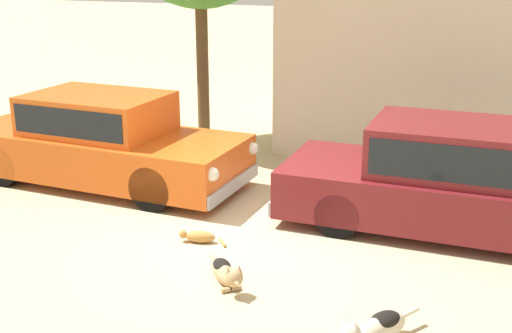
{
  "coord_description": "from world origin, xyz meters",
  "views": [
    {
      "loc": [
        2.93,
        -7.34,
        3.48
      ],
      "look_at": [
        0.13,
        0.2,
        0.9
      ],
      "focal_mm": 45.87,
      "sensor_mm": 36.0,
      "label": 1
    }
  ],
  "objects_px": {
    "parked_sedan_nearest": "(101,139)",
    "stray_dog_spotted": "(226,272)",
    "parked_sedan_second": "(453,178)",
    "stray_dog_tan": "(376,328)",
    "stray_cat": "(199,237)"
  },
  "relations": [
    {
      "from": "stray_dog_tan",
      "to": "stray_cat",
      "type": "relative_size",
      "value": 1.47
    },
    {
      "from": "parked_sedan_second",
      "to": "stray_dog_tan",
      "type": "xyz_separation_m",
      "value": [
        -0.41,
        -3.08,
        -0.55
      ]
    },
    {
      "from": "stray_dog_spotted",
      "to": "stray_cat",
      "type": "xyz_separation_m",
      "value": [
        -0.76,
        0.92,
        -0.07
      ]
    },
    {
      "from": "parked_sedan_nearest",
      "to": "stray_dog_tan",
      "type": "height_order",
      "value": "parked_sedan_nearest"
    },
    {
      "from": "stray_dog_tan",
      "to": "stray_dog_spotted",
      "type": "bearing_deg",
      "value": -75.11
    },
    {
      "from": "parked_sedan_nearest",
      "to": "stray_dog_spotted",
      "type": "bearing_deg",
      "value": -35.61
    },
    {
      "from": "parked_sedan_second",
      "to": "stray_dog_spotted",
      "type": "xyz_separation_m",
      "value": [
        -2.19,
        -2.49,
        -0.57
      ]
    },
    {
      "from": "stray_dog_spotted",
      "to": "parked_sedan_second",
      "type": "bearing_deg",
      "value": 97.38
    },
    {
      "from": "stray_cat",
      "to": "parked_sedan_second",
      "type": "bearing_deg",
      "value": -164.64
    },
    {
      "from": "stray_cat",
      "to": "stray_dog_spotted",
      "type": "bearing_deg",
      "value": 116.99
    },
    {
      "from": "parked_sedan_second",
      "to": "stray_dog_spotted",
      "type": "height_order",
      "value": "parked_sedan_second"
    },
    {
      "from": "parked_sedan_nearest",
      "to": "stray_dog_spotted",
      "type": "height_order",
      "value": "parked_sedan_nearest"
    },
    {
      "from": "stray_dog_tan",
      "to": "parked_sedan_nearest",
      "type": "bearing_deg",
      "value": -89.05
    },
    {
      "from": "parked_sedan_nearest",
      "to": "stray_dog_tan",
      "type": "bearing_deg",
      "value": -29.29
    },
    {
      "from": "parked_sedan_second",
      "to": "stray_dog_spotted",
      "type": "distance_m",
      "value": 3.37
    }
  ]
}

